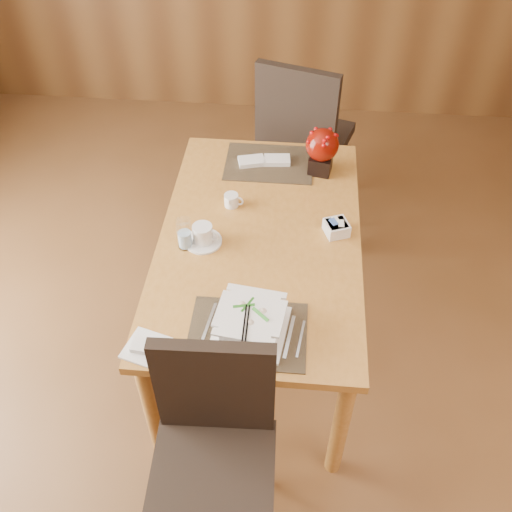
# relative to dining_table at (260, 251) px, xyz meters

# --- Properties ---
(ground) EXTENTS (6.00, 6.00, 0.00)m
(ground) POSITION_rel_dining_table_xyz_m (0.00, -0.60, -0.65)
(ground) COLOR brown
(ground) RESTS_ON ground
(dining_table) EXTENTS (0.90, 1.50, 0.75)m
(dining_table) POSITION_rel_dining_table_xyz_m (0.00, 0.00, 0.00)
(dining_table) COLOR #B17631
(dining_table) RESTS_ON ground
(placemat_near) EXTENTS (0.45, 0.33, 0.01)m
(placemat_near) POSITION_rel_dining_table_xyz_m (0.00, -0.55, 0.10)
(placemat_near) COLOR black
(placemat_near) RESTS_ON dining_table
(placemat_far) EXTENTS (0.45, 0.33, 0.01)m
(placemat_far) POSITION_rel_dining_table_xyz_m (0.00, 0.55, 0.10)
(placemat_far) COLOR black
(placemat_far) RESTS_ON dining_table
(soup_setting) EXTENTS (0.30, 0.30, 0.11)m
(soup_setting) POSITION_rel_dining_table_xyz_m (0.01, -0.54, 0.15)
(soup_setting) COLOR silver
(soup_setting) RESTS_ON dining_table
(coffee_cup) EXTENTS (0.17, 0.17, 0.09)m
(coffee_cup) POSITION_rel_dining_table_xyz_m (-0.25, -0.07, 0.14)
(coffee_cup) COLOR silver
(coffee_cup) RESTS_ON dining_table
(water_glass) EXTENTS (0.08, 0.08, 0.15)m
(water_glass) POSITION_rel_dining_table_xyz_m (-0.32, -0.10, 0.17)
(water_glass) COLOR white
(water_glass) RESTS_ON dining_table
(creamer_jug) EXTENTS (0.10, 0.10, 0.06)m
(creamer_jug) POSITION_rel_dining_table_xyz_m (-0.15, 0.20, 0.13)
(creamer_jug) COLOR silver
(creamer_jug) RESTS_ON dining_table
(sugar_caddy) EXTENTS (0.13, 0.13, 0.06)m
(sugar_caddy) POSITION_rel_dining_table_xyz_m (0.34, 0.05, 0.13)
(sugar_caddy) COLOR silver
(sugar_caddy) RESTS_ON dining_table
(berry_decor) EXTENTS (0.16, 0.16, 0.24)m
(berry_decor) POSITION_rel_dining_table_xyz_m (0.26, 0.51, 0.23)
(berry_decor) COLOR black
(berry_decor) RESTS_ON dining_table
(napkins_far) EXTENTS (0.28, 0.14, 0.02)m
(napkins_far) POSITION_rel_dining_table_xyz_m (-0.02, 0.55, 0.11)
(napkins_far) COLOR silver
(napkins_far) RESTS_ON dining_table
(bread_plate) EXTENTS (0.19, 0.19, 0.01)m
(bread_plate) POSITION_rel_dining_table_xyz_m (-0.37, -0.65, 0.10)
(bread_plate) COLOR silver
(bread_plate) RESTS_ON dining_table
(near_chair) EXTENTS (0.47, 0.47, 0.97)m
(near_chair) POSITION_rel_dining_table_xyz_m (-0.09, -0.90, -0.10)
(near_chair) COLOR black
(near_chair) RESTS_ON ground
(far_chair) EXTENTS (0.62, 0.63, 1.07)m
(far_chair) POSITION_rel_dining_table_xyz_m (0.16, 1.09, -0.05)
(far_chair) COLOR black
(far_chair) RESTS_ON ground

